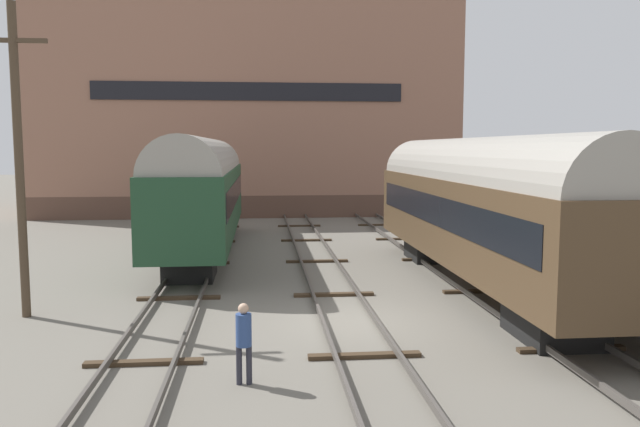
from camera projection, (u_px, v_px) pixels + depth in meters
ground_plane at (347, 322)px, 17.22m from camera, size 200.00×200.00×0.00m
track_left at (164, 321)px, 16.74m from camera, size 2.60×60.00×0.26m
track_middle at (347, 316)px, 17.20m from camera, size 2.60×60.00×0.26m
track_right at (519, 312)px, 17.67m from camera, size 2.60×60.00×0.26m
train_car_brown at (478, 203)px, 20.92m from camera, size 2.96×17.39×5.13m
train_car_green at (202, 188)px, 28.11m from camera, size 2.97×16.98×5.24m
station_platform at (637, 292)px, 16.67m from camera, size 2.85×12.56×1.02m
bench at (629, 266)px, 17.30m from camera, size 1.40×0.40×0.91m
person_worker at (244, 336)px, 12.55m from camera, size 0.32×0.32×1.68m
utility_pole at (19, 157)px, 17.25m from camera, size 1.80×0.24×8.74m
warehouse_building at (251, 109)px, 47.97m from camera, size 29.40×13.00×15.50m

